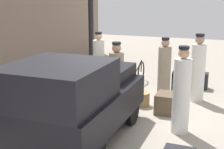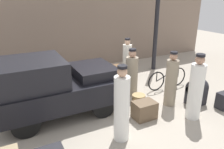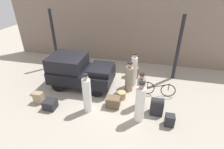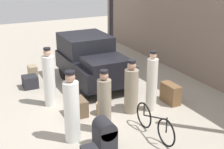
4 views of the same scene
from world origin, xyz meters
name	(u,v)px [view 2 (image 2 of 4)]	position (x,y,z in m)	size (l,w,h in m)	color
ground_plane	(109,105)	(0.00, 0.00, 0.00)	(30.00, 30.00, 0.00)	#A89E8E
station_building_facade	(68,20)	(0.00, 4.08, 2.25)	(16.00, 0.15, 4.50)	gray
canopy_pillar_right	(156,29)	(3.47, 2.29, 1.85)	(0.19, 0.19, 3.70)	black
truck	(52,85)	(-1.65, 0.28, 0.93)	(3.35, 1.83, 1.72)	black
bicycle	(167,79)	(2.55, 0.26, 0.37)	(1.75, 0.04, 0.77)	black
wicker_basket	(139,100)	(0.83, -0.41, 0.18)	(0.42, 0.42, 0.36)	tan
porter_lifting_near_truck	(122,107)	(-0.49, -1.64, 0.87)	(0.37, 0.37, 1.88)	white
porter_standing_middle	(196,90)	(1.80, -1.71, 0.86)	(0.39, 0.39, 1.87)	white
porter_carrying_trunk	(127,65)	(1.24, 1.01, 0.87)	(0.33, 0.33, 1.87)	silver
porter_with_bicycle	(171,81)	(1.75, -0.80, 0.80)	(0.37, 0.37, 1.73)	gray
conductor_in_dark_uniform	(132,74)	(1.07, 0.41, 0.74)	(0.41, 0.41, 1.64)	gray
suitcase_tan_flat	(224,101)	(3.04, -1.76, 0.25)	(0.37, 0.33, 0.51)	#232328
trunk_wicker_pale	(196,92)	(2.52, -1.15, 0.41)	(0.54, 0.45, 0.79)	#232328
trunk_large_brown	(113,73)	(1.08, 1.86, 0.32)	(0.72, 0.33, 0.63)	brown
suitcase_black_upright	(144,110)	(0.55, -1.11, 0.25)	(0.63, 0.47, 0.50)	brown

